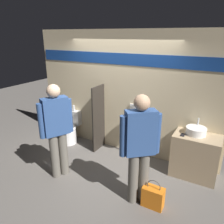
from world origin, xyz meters
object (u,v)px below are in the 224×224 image
cell_phone (183,135)px  toilet (70,131)px  shopping_bag (153,197)px  person_in_vest (57,128)px  sink_basin (196,131)px  person_with_lanyard (140,146)px  urinal_near_counter (133,122)px

cell_phone → toilet: 2.80m
cell_phone → shopping_bag: bearing=-98.5°
person_in_vest → shopping_bag: size_ratio=3.69×
sink_basin → person_with_lanyard: person_with_lanyard is taller
urinal_near_counter → person_with_lanyard: person_with_lanyard is taller
sink_basin → person_in_vest: bearing=-149.7°
person_with_lanyard → shopping_bag: 0.86m
urinal_near_counter → cell_phone: bearing=-10.8°
person_in_vest → shopping_bag: person_in_vest is taller
urinal_near_counter → toilet: bearing=-174.0°
urinal_near_counter → shopping_bag: bearing=-53.7°
cell_phone → person_with_lanyard: bearing=-112.1°
sink_basin → person_with_lanyard: bearing=-117.5°
person_in_vest → person_with_lanyard: bearing=-59.3°
urinal_near_counter → person_in_vest: 1.64m
shopping_bag → person_with_lanyard: bearing=177.0°
sink_basin → person_with_lanyard: 1.36m
sink_basin → person_in_vest: 2.56m
sink_basin → cell_phone: bearing=-142.1°
person_in_vest → toilet: bearing=59.4°
toilet → sink_basin: bearing=2.3°
urinal_near_counter → shopping_bag: (0.93, -1.27, -0.65)m
cell_phone → person_in_vest: bearing=-150.6°
sink_basin → toilet: size_ratio=0.40×
cell_phone → person_with_lanyard: size_ratio=0.08×
urinal_near_counter → sink_basin: bearing=-2.3°
shopping_bag → cell_phone: bearing=81.5°
sink_basin → person_with_lanyard: (-0.63, -1.20, 0.09)m
urinal_near_counter → person_with_lanyard: bearing=-62.0°
sink_basin → shopping_bag: bearing=-106.4°
urinal_near_counter → toilet: (-1.65, -0.17, -0.52)m
cell_phone → urinal_near_counter: 1.11m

